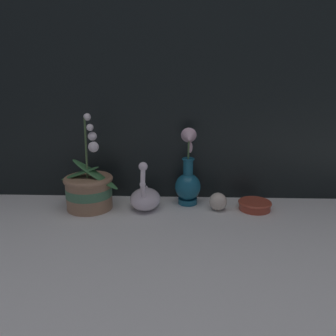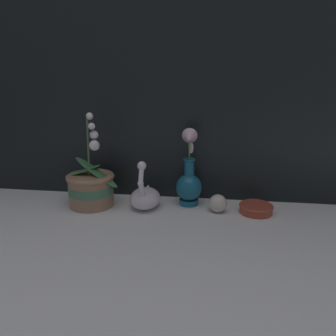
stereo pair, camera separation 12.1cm
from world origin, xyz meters
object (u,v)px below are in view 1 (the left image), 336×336
Objects in this scene: swan_figurine at (145,197)px; blue_vase at (188,180)px; amber_dish at (255,205)px; glass_sphere at (218,201)px; orchid_potted_plant at (89,189)px.

blue_vase is at bearing 18.06° from swan_figurine.
amber_dish is at bearing 0.65° from swan_figurine.
glass_sphere is at bearing -26.93° from blue_vase.
glass_sphere is (0.12, -0.06, -0.07)m from blue_vase.
swan_figurine is 2.93× the size of glass_sphere.
orchid_potted_plant is at bearing -171.42° from blue_vase.
blue_vase reaches higher than amber_dish.
swan_figurine is 0.19m from blue_vase.
blue_vase is 0.15m from glass_sphere.
swan_figurine reaches higher than glass_sphere.
orchid_potted_plant is at bearing 179.92° from glass_sphere.
swan_figurine is 0.64× the size of blue_vase.
blue_vase is 4.54× the size of glass_sphere.
blue_vase is (0.17, 0.06, 0.05)m from swan_figurine.
orchid_potted_plant is at bearing -179.24° from amber_dish.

